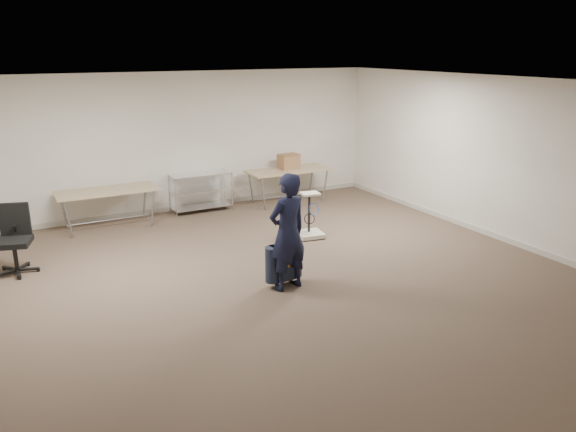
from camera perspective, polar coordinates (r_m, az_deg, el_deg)
ground at (r=8.12m, az=1.42°, el=-6.84°), size 9.00×9.00×0.00m
room_shell at (r=9.23m, az=-2.82°, el=-3.52°), size 8.00×9.00×9.00m
folding_table_left at (r=10.87m, az=-17.93°, el=2.27°), size 1.80×0.75×0.73m
folding_table_right at (r=12.09m, az=0.03°, el=4.51°), size 1.80×0.75×0.73m
wire_shelf at (r=11.62m, az=-8.85°, el=2.60°), size 1.22×0.47×0.80m
person at (r=7.67m, az=-0.03°, el=-1.66°), size 0.67×0.50×1.65m
suitcase at (r=7.93m, az=-0.44°, el=-4.71°), size 0.39×0.25×1.02m
office_chair at (r=9.33m, az=-25.93°, el=-3.35°), size 0.62×0.62×1.03m
equipment_cart at (r=9.96m, az=2.24°, el=-0.98°), size 0.50×0.50×0.82m
cardboard_box at (r=12.14m, az=0.07°, el=5.58°), size 0.44×0.34×0.32m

